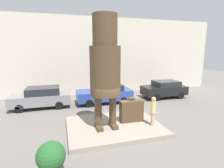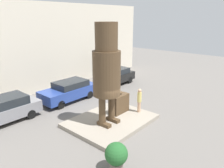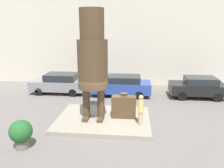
{
  "view_description": "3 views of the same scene",
  "coord_description": "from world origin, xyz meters",
  "px_view_note": "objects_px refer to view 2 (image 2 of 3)",
  "views": [
    {
      "loc": [
        -2.7,
        -8.9,
        4.37
      ],
      "look_at": [
        -0.04,
        0.28,
        2.53
      ],
      "focal_mm": 28.0,
      "sensor_mm": 36.0,
      "label": 1
    },
    {
      "loc": [
        -9.34,
        -8.23,
        6.39
      ],
      "look_at": [
        0.3,
        0.17,
        2.44
      ],
      "focal_mm": 35.0,
      "sensor_mm": 36.0,
      "label": 2
    },
    {
      "loc": [
        1.65,
        -11.35,
        5.24
      ],
      "look_at": [
        0.51,
        -0.27,
        2.3
      ],
      "focal_mm": 35.0,
      "sensor_mm": 36.0,
      "label": 3
    }
  ],
  "objects_px": {
    "giant_suitcase": "(120,104)",
    "planter_pot": "(116,155)",
    "parked_car_black": "(116,76)",
    "parked_car_grey": "(4,109)",
    "parked_car_blue": "(69,90)",
    "statue_figure": "(107,67)",
    "tourist": "(139,99)"
  },
  "relations": [
    {
      "from": "statue_figure",
      "to": "planter_pot",
      "type": "relative_size",
      "value": 4.5
    },
    {
      "from": "statue_figure",
      "to": "parked_car_blue",
      "type": "height_order",
      "value": "statue_figure"
    },
    {
      "from": "giant_suitcase",
      "to": "statue_figure",
      "type": "bearing_deg",
      "value": -168.4
    },
    {
      "from": "parked_car_blue",
      "to": "parked_car_black",
      "type": "bearing_deg",
      "value": -179.43
    },
    {
      "from": "parked_car_grey",
      "to": "planter_pot",
      "type": "bearing_deg",
      "value": 97.59
    },
    {
      "from": "parked_car_black",
      "to": "planter_pot",
      "type": "distance_m",
      "value": 12.68
    },
    {
      "from": "parked_car_blue",
      "to": "parked_car_black",
      "type": "xyz_separation_m",
      "value": [
        5.76,
        0.06,
        0.01
      ]
    },
    {
      "from": "giant_suitcase",
      "to": "parked_car_blue",
      "type": "relative_size",
      "value": 0.32
    },
    {
      "from": "tourist",
      "to": "giant_suitcase",
      "type": "bearing_deg",
      "value": 135.17
    },
    {
      "from": "statue_figure",
      "to": "parked_car_grey",
      "type": "bearing_deg",
      "value": 125.51
    },
    {
      "from": "giant_suitcase",
      "to": "parked_car_black",
      "type": "xyz_separation_m",
      "value": [
        5.34,
        4.88,
        -0.03
      ]
    },
    {
      "from": "tourist",
      "to": "planter_pot",
      "type": "xyz_separation_m",
      "value": [
        -5.25,
        -2.41,
        -0.4
      ]
    },
    {
      "from": "parked_car_grey",
      "to": "parked_car_blue",
      "type": "bearing_deg",
      "value": 178.39
    },
    {
      "from": "parked_car_grey",
      "to": "parked_car_blue",
      "type": "distance_m",
      "value": 5.02
    },
    {
      "from": "giant_suitcase",
      "to": "planter_pot",
      "type": "xyz_separation_m",
      "value": [
        -4.33,
        -3.32,
        -0.14
      ]
    },
    {
      "from": "giant_suitcase",
      "to": "parked_car_black",
      "type": "bearing_deg",
      "value": 42.4
    },
    {
      "from": "giant_suitcase",
      "to": "tourist",
      "type": "distance_m",
      "value": 1.32
    },
    {
      "from": "tourist",
      "to": "parked_car_blue",
      "type": "xyz_separation_m",
      "value": [
        -1.34,
        5.73,
        -0.31
      ]
    },
    {
      "from": "statue_figure",
      "to": "tourist",
      "type": "height_order",
      "value": "statue_figure"
    },
    {
      "from": "statue_figure",
      "to": "tourist",
      "type": "xyz_separation_m",
      "value": [
        2.57,
        -0.57,
        -2.55
      ]
    },
    {
      "from": "giant_suitcase",
      "to": "parked_car_black",
      "type": "height_order",
      "value": "giant_suitcase"
    },
    {
      "from": "parked_car_black",
      "to": "parked_car_blue",
      "type": "bearing_deg",
      "value": 0.57
    },
    {
      "from": "statue_figure",
      "to": "parked_car_blue",
      "type": "relative_size",
      "value": 1.29
    },
    {
      "from": "parked_car_black",
      "to": "planter_pot",
      "type": "height_order",
      "value": "parked_car_black"
    },
    {
      "from": "giant_suitcase",
      "to": "planter_pot",
      "type": "relative_size",
      "value": 1.12
    },
    {
      "from": "tourist",
      "to": "parked_car_black",
      "type": "height_order",
      "value": "tourist"
    },
    {
      "from": "statue_figure",
      "to": "parked_car_black",
      "type": "relative_size",
      "value": 1.47
    },
    {
      "from": "statue_figure",
      "to": "tourist",
      "type": "distance_m",
      "value": 3.67
    },
    {
      "from": "statue_figure",
      "to": "planter_pot",
      "type": "distance_m",
      "value": 4.98
    },
    {
      "from": "parked_car_grey",
      "to": "parked_car_black",
      "type": "bearing_deg",
      "value": 179.55
    },
    {
      "from": "statue_figure",
      "to": "parked_car_grey",
      "type": "xyz_separation_m",
      "value": [
        -3.78,
        5.3,
        -2.85
      ]
    },
    {
      "from": "tourist",
      "to": "planter_pot",
      "type": "height_order",
      "value": "tourist"
    }
  ]
}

